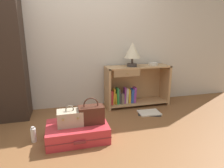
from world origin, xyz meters
TOP-DOWN VIEW (x-y plane):
  - ground_plane at (0.00, 0.00)m, footprint 9.00×9.00m
  - back_wall at (0.00, 1.50)m, footprint 6.40×0.10m
  - bookshelf at (0.91, 1.25)m, footprint 1.17×0.39m
  - table_lamp at (0.85, 1.21)m, footprint 0.29×0.29m
  - bowl at (1.28, 1.26)m, footprint 0.17×0.17m
  - suitcase_large at (-0.22, 0.27)m, footprint 0.77×0.53m
  - train_case at (-0.31, 0.27)m, footprint 0.31×0.21m
  - handbag at (-0.04, 0.26)m, footprint 0.32×0.18m
  - bottle at (-0.76, 0.33)m, footprint 0.06×0.06m
  - open_book_on_floor at (1.02, 0.79)m, footprint 0.45×0.39m

SIDE VIEW (x-z plane):
  - ground_plane at x=0.00m, z-range 0.00..0.00m
  - open_book_on_floor at x=1.02m, z-range 0.00..0.02m
  - bottle at x=-0.76m, z-range -0.01..0.20m
  - suitcase_large at x=-0.22m, z-range 0.00..0.20m
  - train_case at x=-0.31m, z-range 0.17..0.43m
  - handbag at x=-0.04m, z-range 0.15..0.49m
  - bookshelf at x=0.91m, z-range -0.01..0.72m
  - bowl at x=1.28m, z-range 0.73..0.78m
  - table_lamp at x=0.85m, z-range 0.79..1.21m
  - back_wall at x=0.00m, z-range 0.00..2.60m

